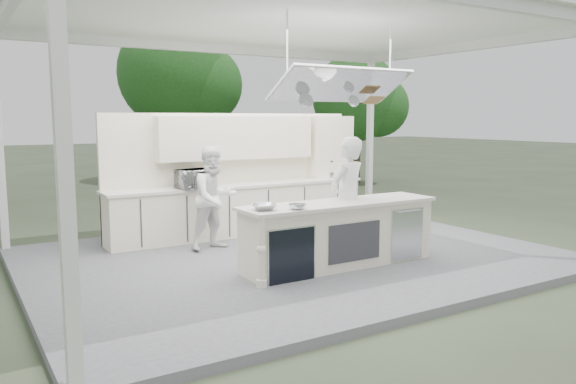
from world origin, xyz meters
TOP-DOWN VIEW (x-y plane):
  - ground at (0.00, 0.00)m, footprint 90.00×90.00m
  - stage_deck at (0.00, 0.00)m, footprint 8.00×6.00m
  - tent at (0.00, -0.01)m, footprint 8.20×6.20m
  - demo_island at (0.18, -0.91)m, footprint 3.10×0.79m
  - back_counter at (0.00, 1.90)m, footprint 5.08×0.72m
  - back_wall_unit at (0.44, 2.11)m, footprint 5.05×0.48m
  - tree_cluster at (-0.16, 9.77)m, footprint 19.55×9.40m
  - head_chef at (0.49, -0.70)m, footprint 0.79×0.63m
  - sous_chef at (-0.93, 1.04)m, footprint 0.94×0.79m
  - toaster_oven at (-0.99, 1.70)m, footprint 0.68×0.54m
  - bowl_large at (-1.10, -0.96)m, footprint 0.37×0.37m
  - bowl_small at (-0.70, -1.15)m, footprint 0.26×0.26m

SIDE VIEW (x-z plane):
  - ground at x=0.00m, z-range 0.00..0.00m
  - stage_deck at x=0.00m, z-range 0.00..0.12m
  - demo_island at x=0.18m, z-range 0.12..1.07m
  - back_counter at x=0.00m, z-range 0.12..1.07m
  - sous_chef at x=-0.93m, z-range 0.12..1.83m
  - head_chef at x=0.49m, z-range 0.12..2.01m
  - bowl_small at x=-0.70m, z-range 1.07..1.15m
  - bowl_large at x=-1.10m, z-range 1.07..1.15m
  - toaster_oven at x=-0.99m, z-range 1.07..1.40m
  - back_wall_unit at x=0.44m, z-range 0.45..2.70m
  - tree_cluster at x=-0.16m, z-range 0.36..6.21m
  - tent at x=0.00m, z-range 1.78..5.64m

